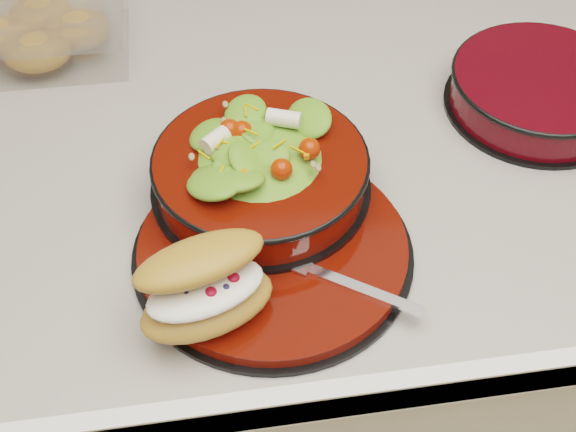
{
  "coord_description": "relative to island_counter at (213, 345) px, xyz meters",
  "views": [
    {
      "loc": [
        0.01,
        -0.74,
        1.59
      ],
      "look_at": [
        0.1,
        -0.16,
        0.94
      ],
      "focal_mm": 50.0,
      "sensor_mm": 36.0,
      "label": 1
    }
  ],
  "objects": [
    {
      "name": "island_counter",
      "position": [
        0.0,
        0.0,
        0.0
      ],
      "size": [
        1.24,
        0.74,
        0.9
      ],
      "color": "silver",
      "rests_on": "ground"
    },
    {
      "name": "fork",
      "position": [
        0.15,
        -0.25,
        0.47
      ],
      "size": [
        0.15,
        0.11,
        0.0
      ],
      "rotation": [
        0.0,
        0.0,
        0.96
      ],
      "color": "silver",
      "rests_on": "dinner_plate"
    },
    {
      "name": "extra_bowl",
      "position": [
        0.46,
        0.02,
        0.48
      ],
      "size": [
        0.24,
        0.24,
        0.05
      ],
      "rotation": [
        0.0,
        0.0,
        -0.25
      ],
      "color": "black",
      "rests_on": "island_counter"
    },
    {
      "name": "croissant",
      "position": [
        0.0,
        -0.26,
        0.51
      ],
      "size": [
        0.16,
        0.13,
        0.08
      ],
      "rotation": [
        0.0,
        0.0,
        0.31
      ],
      "color": "#C3803B",
      "rests_on": "dinner_plate"
    },
    {
      "name": "pastry_box",
      "position": [
        -0.19,
        0.24,
        0.49
      ],
      "size": [
        0.24,
        0.18,
        0.09
      ],
      "rotation": [
        0.0,
        0.0,
        -0.02
      ],
      "color": "white",
      "rests_on": "island_counter"
    },
    {
      "name": "salad_bowl",
      "position": [
        0.08,
        -0.1,
        0.5
      ],
      "size": [
        0.26,
        0.26,
        0.11
      ],
      "rotation": [
        0.0,
        0.0,
        -0.39
      ],
      "color": "black",
      "rests_on": "dinner_plate"
    },
    {
      "name": "dinner_plate",
      "position": [
        0.08,
        -0.18,
        0.46
      ],
      "size": [
        0.31,
        0.31,
        0.02
      ],
      "rotation": [
        0.0,
        0.0,
        0.09
      ],
      "color": "black",
      "rests_on": "island_counter"
    }
  ]
}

